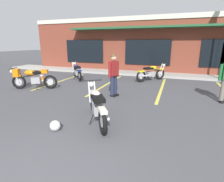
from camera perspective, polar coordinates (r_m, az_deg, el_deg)
The scene contains 11 objects.
ground_plane at distance 5.61m, azimuth -1.26°, elevation -6.34°, with size 80.00×80.00×0.00m, color #47474C.
sidewalk_kerb at distance 12.24m, azimuth 10.70°, elevation 5.64°, with size 22.00×1.80×0.14m, color #A8A59E.
brick_storefront_building at distance 15.57m, azimuth 13.25°, elevation 14.40°, with size 18.20×6.95×3.85m.
painted_stall_lines at distance 8.78m, azimuth 6.84°, elevation 1.58°, with size 8.37×4.80×0.01m.
motorcycle_foreground_classic at distance 4.75m, azimuth -4.95°, elevation -4.56°, with size 1.42×1.83×0.98m.
motorcycle_black_cruiser at distance 10.64m, azimuth -11.31°, elevation 6.33°, with size 1.58×1.72×0.98m.
motorcycle_silver_naked at distance 10.18m, azimuth 12.69°, elevation 5.85°, with size 1.53×1.75×0.98m.
motorcycle_blue_standard at distance 8.93m, azimuth -24.63°, elevation 3.97°, with size 2.01×1.07×0.98m.
person_in_black_shirt at distance 6.90m, azimuth 0.55°, elevation 5.98°, with size 0.37×0.60×1.68m.
helmet_on_pavement at distance 4.57m, azimuth -17.96°, elevation -10.65°, with size 0.26×0.26×0.26m.
traffic_cone at distance 10.58m, azimuth -21.84°, elevation 4.35°, with size 0.34×0.34×0.53m.
Camera 1 is at (1.88, -1.45, 2.07)m, focal length 28.13 mm.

